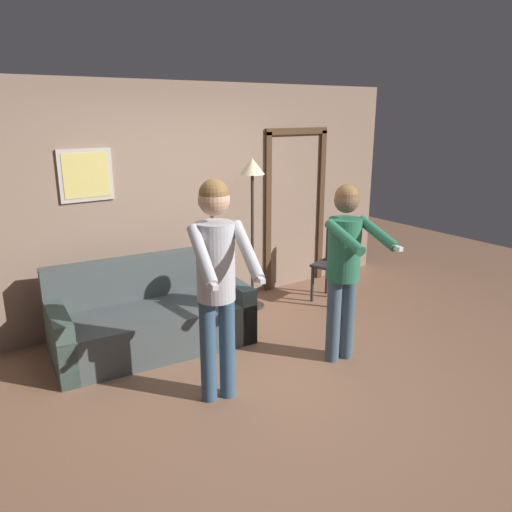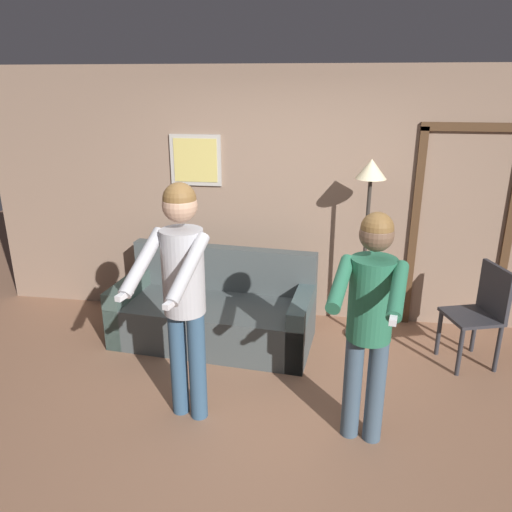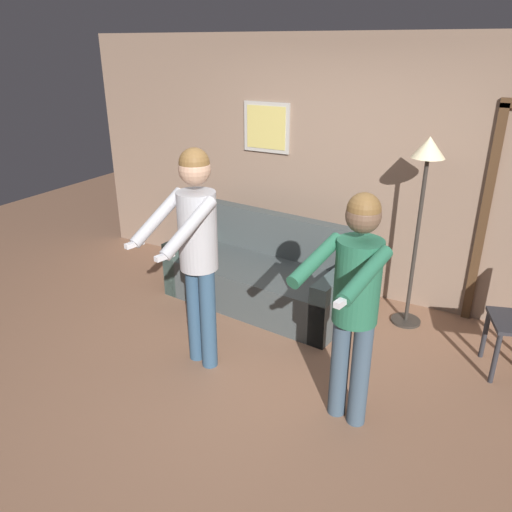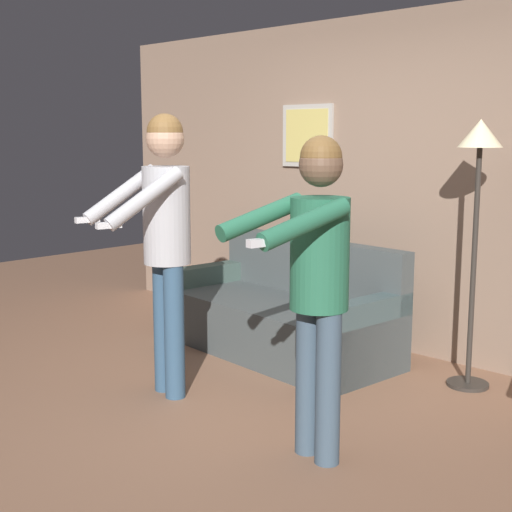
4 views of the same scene
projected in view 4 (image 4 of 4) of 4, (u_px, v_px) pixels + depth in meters
The scene contains 6 objects.
ground_plane at pixel (224, 415), 4.31m from camera, with size 12.00×12.00×0.00m, color #8F644B.
back_wall_assembly at pixel (405, 185), 5.46m from camera, with size 6.40×0.10×2.60m.
couch at pixel (282, 317), 5.54m from camera, with size 1.97×1.03×0.87m.
torchiere_lamp at pixel (478, 175), 4.59m from camera, with size 0.29×0.29×1.78m.
person_standing_left at pixel (164, 226), 4.50m from camera, with size 0.53×0.71×1.81m.
person_standing_right at pixel (317, 269), 3.58m from camera, with size 0.52×0.73×1.68m.
Camera 4 is at (2.96, -2.83, 1.67)m, focal length 50.00 mm.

